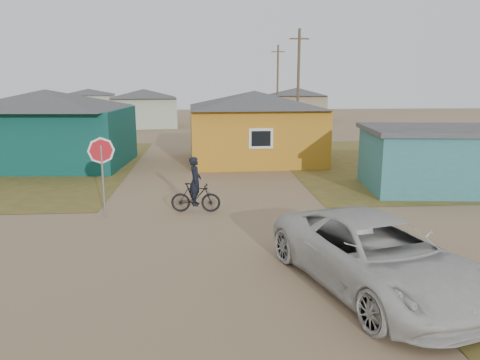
# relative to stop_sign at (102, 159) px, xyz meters

# --- Properties ---
(ground) EXTENTS (120.00, 120.00, 0.00)m
(ground) POSITION_rel_stop_sign_xyz_m (3.63, -3.46, -1.96)
(ground) COLOR #8E7252
(grass_ne) EXTENTS (20.00, 18.00, 0.00)m
(grass_ne) POSITION_rel_stop_sign_xyz_m (17.63, 9.54, -1.95)
(grass_ne) COLOR brown
(grass_ne) RESTS_ON ground
(house_teal) EXTENTS (8.93, 7.08, 4.00)m
(house_teal) POSITION_rel_stop_sign_xyz_m (-4.87, 10.04, 0.09)
(house_teal) COLOR #0A3A34
(house_teal) RESTS_ON ground
(house_yellow) EXTENTS (7.72, 6.76, 3.90)m
(house_yellow) POSITION_rel_stop_sign_xyz_m (6.13, 10.54, 0.04)
(house_yellow) COLOR #BB7C1C
(house_yellow) RESTS_ON ground
(shed_turquoise) EXTENTS (6.71, 4.93, 2.60)m
(shed_turquoise) POSITION_rel_stop_sign_xyz_m (13.13, 3.04, -0.65)
(shed_turquoise) COLOR #367678
(shed_turquoise) RESTS_ON ground
(house_pale_west) EXTENTS (7.04, 6.15, 3.60)m
(house_pale_west) POSITION_rel_stop_sign_xyz_m (-2.37, 30.54, -0.10)
(house_pale_west) COLOR #A5AF97
(house_pale_west) RESTS_ON ground
(house_beige_east) EXTENTS (6.95, 6.05, 3.60)m
(house_beige_east) POSITION_rel_stop_sign_xyz_m (13.63, 36.54, -0.10)
(house_beige_east) COLOR gray
(house_beige_east) RESTS_ON ground
(house_pale_north) EXTENTS (6.28, 5.81, 3.40)m
(house_pale_north) POSITION_rel_stop_sign_xyz_m (-10.37, 42.54, -0.21)
(house_pale_north) COLOR #A5AF97
(house_pale_north) RESTS_ON ground
(utility_pole_near) EXTENTS (1.40, 0.20, 8.00)m
(utility_pole_near) POSITION_rel_stop_sign_xyz_m (10.13, 18.54, 2.18)
(utility_pole_near) COLOR brown
(utility_pole_near) RESTS_ON ground
(utility_pole_far) EXTENTS (1.40, 0.20, 8.00)m
(utility_pole_far) POSITION_rel_stop_sign_xyz_m (11.13, 34.54, 2.18)
(utility_pole_far) COLOR brown
(utility_pole_far) RESTS_ON ground
(stop_sign) EXTENTS (0.88, 0.07, 2.69)m
(stop_sign) POSITION_rel_stop_sign_xyz_m (0.00, 0.00, 0.00)
(stop_sign) COLOR gray
(stop_sign) RESTS_ON ground
(cyclist) EXTENTS (1.75, 0.65, 1.93)m
(cyclist) POSITION_rel_stop_sign_xyz_m (3.01, 0.44, -1.26)
(cyclist) COLOR black
(cyclist) RESTS_ON ground
(vehicle) EXTENTS (4.08, 6.17, 1.58)m
(vehicle) POSITION_rel_stop_sign_xyz_m (7.01, -5.97, -1.17)
(vehicle) COLOR beige
(vehicle) RESTS_ON ground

